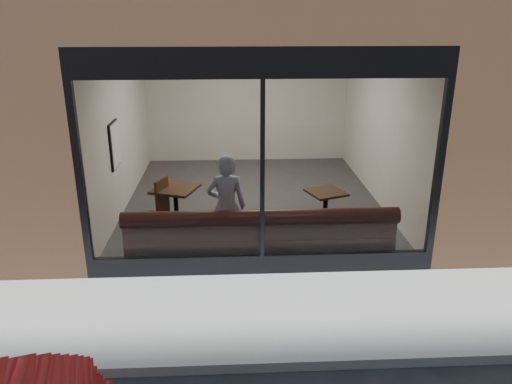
{
  "coord_description": "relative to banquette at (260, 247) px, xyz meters",
  "views": [
    {
      "loc": [
        -0.42,
        -4.41,
        3.59
      ],
      "look_at": [
        -0.07,
        2.4,
        1.14
      ],
      "focal_mm": 35.0,
      "sensor_mm": 36.0,
      "label": 1
    }
  ],
  "objects": [
    {
      "name": "ground",
      "position": [
        0.0,
        -2.45,
        -0.23
      ],
      "size": [
        120.0,
        120.0,
        0.0
      ],
      "primitive_type": "plane",
      "color": "black",
      "rests_on": "ground"
    },
    {
      "name": "sidewalk_near",
      "position": [
        0.0,
        -1.45,
        -0.22
      ],
      "size": [
        40.0,
        2.0,
        0.01
      ],
      "primitive_type": "cube",
      "color": "gray",
      "rests_on": "ground"
    },
    {
      "name": "kerb_near",
      "position": [
        0.0,
        -2.5,
        -0.17
      ],
      "size": [
        40.0,
        0.1,
        0.12
      ],
      "primitive_type": "cube",
      "color": "gray",
      "rests_on": "ground"
    },
    {
      "name": "host_building_pier_left",
      "position": [
        -3.75,
        5.55,
        1.38
      ],
      "size": [
        2.5,
        12.0,
        3.2
      ],
      "primitive_type": "cube",
      "color": "brown",
      "rests_on": "ground"
    },
    {
      "name": "host_building_pier_right",
      "position": [
        3.75,
        5.55,
        1.38
      ],
      "size": [
        2.5,
        12.0,
        3.2
      ],
      "primitive_type": "cube",
      "color": "brown",
      "rests_on": "ground"
    },
    {
      "name": "host_building_backfill",
      "position": [
        0.0,
        8.55,
        1.38
      ],
      "size": [
        5.0,
        6.0,
        3.2
      ],
      "primitive_type": "cube",
      "color": "brown",
      "rests_on": "ground"
    },
    {
      "name": "cafe_floor",
      "position": [
        0.0,
        2.55,
        -0.21
      ],
      "size": [
        6.0,
        6.0,
        0.0
      ],
      "primitive_type": "plane",
      "color": "#2D2D30",
      "rests_on": "ground"
    },
    {
      "name": "cafe_ceiling",
      "position": [
        0.0,
        2.55,
        2.97
      ],
      "size": [
        6.0,
        6.0,
        0.0
      ],
      "primitive_type": "plane",
      "rotation": [
        3.14,
        0.0,
        0.0
      ],
      "color": "white",
      "rests_on": "host_building_upper"
    },
    {
      "name": "cafe_wall_back",
      "position": [
        0.0,
        5.54,
        1.37
      ],
      "size": [
        5.0,
        0.0,
        5.0
      ],
      "primitive_type": "plane",
      "rotation": [
        1.57,
        0.0,
        0.0
      ],
      "color": "beige",
      "rests_on": "ground"
    },
    {
      "name": "cafe_wall_left",
      "position": [
        -2.49,
        2.55,
        1.37
      ],
      "size": [
        0.0,
        6.0,
        6.0
      ],
      "primitive_type": "plane",
      "rotation": [
        1.57,
        0.0,
        1.57
      ],
      "color": "beige",
      "rests_on": "ground"
    },
    {
      "name": "cafe_wall_right",
      "position": [
        2.49,
        2.55,
        1.37
      ],
      "size": [
        0.0,
        6.0,
        6.0
      ],
      "primitive_type": "plane",
      "rotation": [
        1.57,
        0.0,
        -1.57
      ],
      "color": "beige",
      "rests_on": "ground"
    },
    {
      "name": "storefront_kick",
      "position": [
        0.0,
        -0.4,
        -0.08
      ],
      "size": [
        5.0,
        0.1,
        0.3
      ],
      "primitive_type": "cube",
      "color": "black",
      "rests_on": "ground"
    },
    {
      "name": "storefront_header",
      "position": [
        0.0,
        -0.4,
        2.77
      ],
      "size": [
        5.0,
        0.1,
        0.4
      ],
      "primitive_type": "cube",
      "color": "black",
      "rests_on": "host_building_upper"
    },
    {
      "name": "storefront_mullion",
      "position": [
        0.0,
        -0.4,
        1.32
      ],
      "size": [
        0.06,
        0.1,
        2.5
      ],
      "primitive_type": "cube",
      "color": "black",
      "rests_on": "storefront_kick"
    },
    {
      "name": "storefront_glass",
      "position": [
        0.0,
        -0.43,
        1.33
      ],
      "size": [
        4.8,
        0.0,
        4.8
      ],
      "primitive_type": "plane",
      "rotation": [
        1.57,
        0.0,
        0.0
      ],
      "color": "white",
      "rests_on": "storefront_kick"
    },
    {
      "name": "banquette",
      "position": [
        0.0,
        0.0,
        0.0
      ],
      "size": [
        4.0,
        0.55,
        0.45
      ],
      "primitive_type": "cube",
      "color": "black",
      "rests_on": "cafe_floor"
    },
    {
      "name": "person",
      "position": [
        -0.51,
        0.19,
        0.6
      ],
      "size": [
        0.6,
        0.4,
        1.64
      ],
      "primitive_type": "imported",
      "rotation": [
        0.0,
        0.0,
        3.15
      ],
      "color": "#A8B1DC",
      "rests_on": "cafe_floor"
    },
    {
      "name": "cafe_table_left",
      "position": [
        -1.39,
        1.29,
        0.52
      ],
      "size": [
        0.89,
        0.89,
        0.04
      ],
      "primitive_type": "cube",
      "rotation": [
        0.0,
        0.0,
        -0.34
      ],
      "color": "black",
      "rests_on": "cafe_floor"
    },
    {
      "name": "cafe_table_right",
      "position": [
        1.17,
        0.98,
        0.52
      ],
      "size": [
        0.74,
        0.74,
        0.04
      ],
      "primitive_type": "cube",
      "rotation": [
        0.0,
        0.0,
        0.37
      ],
      "color": "black",
      "rests_on": "cafe_floor"
    },
    {
      "name": "cafe_chair_left",
      "position": [
        -1.78,
        1.27,
        0.01
      ],
      "size": [
        0.53,
        0.53,
        0.04
      ],
      "primitive_type": "cube",
      "rotation": [
        0.0,
        0.0,
        2.75
      ],
      "color": "black",
      "rests_on": "cafe_floor"
    },
    {
      "name": "wall_poster",
      "position": [
        -2.45,
        1.78,
        1.18
      ],
      "size": [
        0.02,
        0.57,
        0.76
      ],
      "primitive_type": "cube",
      "color": "white",
      "rests_on": "cafe_wall_left"
    }
  ]
}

